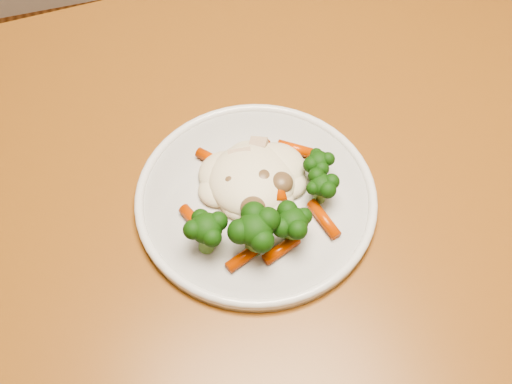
# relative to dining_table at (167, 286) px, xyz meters

# --- Properties ---
(dining_table) EXTENTS (1.25, 0.87, 0.75)m
(dining_table) POSITION_rel_dining_table_xyz_m (0.00, 0.00, 0.00)
(dining_table) COLOR #925721
(dining_table) RESTS_ON ground
(plate) EXTENTS (0.26, 0.26, 0.01)m
(plate) POSITION_rel_dining_table_xyz_m (0.11, 0.02, 0.10)
(plate) COLOR silver
(plate) RESTS_ON dining_table
(meal) EXTENTS (0.18, 0.17, 0.05)m
(meal) POSITION_rel_dining_table_xyz_m (0.11, 0.00, 0.13)
(meal) COLOR beige
(meal) RESTS_ON plate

